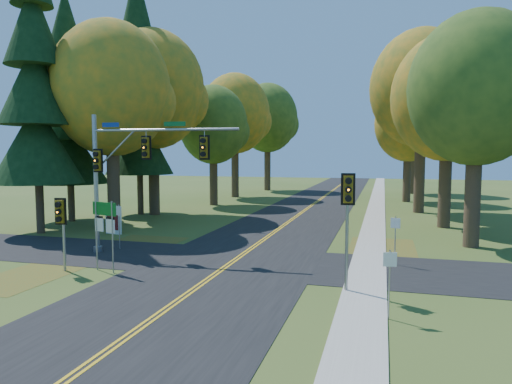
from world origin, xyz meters
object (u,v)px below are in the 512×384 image
(east_signal_pole, at_px, (348,203))
(info_kiosk, at_px, (113,221))
(traffic_mast, at_px, (130,165))
(route_sign_cluster, at_px, (104,222))

(east_signal_pole, distance_m, info_kiosk, 17.79)
(info_kiosk, bearing_deg, traffic_mast, -39.39)
(route_sign_cluster, bearing_deg, info_kiosk, 137.36)
(traffic_mast, height_order, info_kiosk, traffic_mast)
(traffic_mast, xyz_separation_m, route_sign_cluster, (0.76, -3.39, -2.38))
(traffic_mast, height_order, route_sign_cluster, traffic_mast)
(traffic_mast, relative_size, info_kiosk, 4.78)
(route_sign_cluster, distance_m, info_kiosk, 9.79)
(east_signal_pole, height_order, info_kiosk, east_signal_pole)
(east_signal_pole, relative_size, info_kiosk, 2.70)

